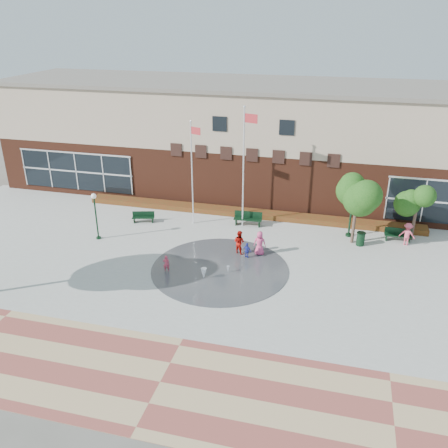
% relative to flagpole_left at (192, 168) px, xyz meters
% --- Properties ---
extents(ground, '(120.00, 120.00, 0.00)m').
position_rel_flagpole_left_xyz_m(ground, '(3.63, -9.17, -4.27)').
color(ground, '#666056').
rests_on(ground, ground).
extents(plaza_concrete, '(46.00, 18.00, 0.01)m').
position_rel_flagpole_left_xyz_m(plaza_concrete, '(3.63, -5.17, -4.26)').
color(plaza_concrete, '#A8A8A0').
rests_on(plaza_concrete, ground).
extents(paver_band, '(46.00, 6.00, 0.01)m').
position_rel_flagpole_left_xyz_m(paver_band, '(3.63, -16.17, -4.26)').
color(paver_band, '#99473D').
rests_on(paver_band, ground).
extents(splash_pad, '(8.40, 8.40, 0.01)m').
position_rel_flagpole_left_xyz_m(splash_pad, '(3.63, -6.17, -4.26)').
color(splash_pad, '#383A3D').
rests_on(splash_pad, ground).
extents(library_building, '(44.40, 10.40, 9.20)m').
position_rel_flagpole_left_xyz_m(library_building, '(3.63, 8.31, 0.38)').
color(library_building, '#5A2919').
rests_on(library_building, ground).
extents(flower_bed, '(26.00, 1.20, 0.40)m').
position_rel_flagpole_left_xyz_m(flower_bed, '(3.63, 2.43, -4.27)').
color(flower_bed, maroon).
rests_on(flower_bed, ground).
extents(flagpole_left, '(0.85, 0.37, 7.67)m').
position_rel_flagpole_left_xyz_m(flagpole_left, '(0.00, 0.00, 0.00)').
color(flagpole_left, white).
rests_on(flagpole_left, ground).
extents(flagpole_right, '(1.04, 0.38, 8.73)m').
position_rel_flagpole_left_xyz_m(flagpole_right, '(3.64, 0.46, 0.61)').
color(flagpole_right, white).
rests_on(flagpole_right, ground).
extents(lamp_left, '(0.35, 0.35, 3.34)m').
position_rel_flagpole_left_xyz_m(lamp_left, '(-5.61, -4.14, -2.19)').
color(lamp_left, black).
rests_on(lamp_left, ground).
extents(lamp_right, '(0.45, 0.45, 4.28)m').
position_rel_flagpole_left_xyz_m(lamp_right, '(11.18, 0.58, -1.61)').
color(lamp_right, black).
rests_on(lamp_right, ground).
extents(bench_left, '(1.69, 0.87, 0.82)m').
position_rel_flagpole_left_xyz_m(bench_left, '(-3.70, -0.75, -4.00)').
color(bench_left, black).
rests_on(bench_left, ground).
extents(bench_mid, '(2.08, 0.67, 1.03)m').
position_rel_flagpole_left_xyz_m(bench_mid, '(3.96, 0.63, -3.94)').
color(bench_mid, black).
rests_on(bench_mid, ground).
extents(bench_right, '(1.79, 0.52, 0.90)m').
position_rel_flagpole_left_xyz_m(bench_right, '(14.44, 0.61, -3.98)').
color(bench_right, black).
rests_on(bench_right, ground).
extents(trash_can, '(0.58, 0.58, 0.95)m').
position_rel_flagpole_left_xyz_m(trash_can, '(11.95, -0.69, -3.79)').
color(trash_can, black).
rests_on(trash_can, ground).
extents(tree_mid, '(2.94, 2.94, 4.96)m').
position_rel_flagpole_left_xyz_m(tree_mid, '(11.42, -0.41, -0.66)').
color(tree_mid, '#432F26').
rests_on(tree_mid, ground).
extents(tree_small_right, '(2.31, 2.31, 3.95)m').
position_rel_flagpole_left_xyz_m(tree_small_right, '(15.38, 1.08, -1.38)').
color(tree_small_right, '#432F26').
rests_on(tree_small_right, ground).
extents(water_jet_a, '(0.35, 0.35, 0.67)m').
position_rel_flagpole_left_xyz_m(water_jet_a, '(3.01, -7.53, -4.27)').
color(water_jet_a, white).
rests_on(water_jet_a, ground).
extents(water_jet_b, '(0.19, 0.19, 0.42)m').
position_rel_flagpole_left_xyz_m(water_jet_b, '(4.21, -6.46, -4.27)').
color(water_jet_b, white).
rests_on(water_jet_b, ground).
extents(child_splash, '(0.45, 0.35, 1.08)m').
position_rel_flagpole_left_xyz_m(child_splash, '(0.57, -7.23, -3.73)').
color(child_splash, '#CD3B54').
rests_on(child_splash, ground).
extents(adult_red, '(0.96, 0.87, 1.59)m').
position_rel_flagpole_left_xyz_m(adult_red, '(4.30, -3.81, -3.47)').
color(adult_red, '#BA120A').
rests_on(adult_red, ground).
extents(adult_pink, '(0.81, 0.55, 1.62)m').
position_rel_flagpole_left_xyz_m(adult_pink, '(5.62, -3.67, -3.46)').
color(adult_pink, '#E1457B').
rests_on(adult_pink, ground).
extents(child_blue, '(0.67, 0.45, 1.05)m').
position_rel_flagpole_left_xyz_m(child_blue, '(4.93, -4.34, -3.74)').
color(child_blue, '#28309F').
rests_on(child_blue, ground).
extents(person_bench, '(1.14, 0.81, 1.60)m').
position_rel_flagpole_left_xyz_m(person_bench, '(14.95, 0.16, -3.47)').
color(person_bench, '#ED536C').
rests_on(person_bench, ground).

